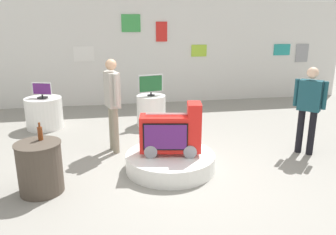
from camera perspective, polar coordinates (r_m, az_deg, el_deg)
The scene contains 12 objects.
ground_plane at distance 5.51m, azimuth 1.16°, elevation -9.63°, with size 30.00×30.00×0.00m, color gray.
back_wall_display at distance 9.88m, azimuth -4.51°, elevation 10.75°, with size 12.43×0.13×2.92m.
main_display_pedestal at distance 5.65m, azimuth 0.38°, elevation -7.41°, with size 1.47×1.47×0.27m, color white.
novelty_firetruck_tv at distance 5.46m, azimuth 0.60°, elevation -2.79°, with size 1.02×0.53×0.86m.
display_pedestal_left_rear at distance 8.18m, azimuth -20.06°, elevation 0.72°, with size 0.81×0.81×0.70m, color white.
tv_on_left_rear at distance 8.06m, azimuth -20.42°, elevation 4.31°, with size 0.44×0.24×0.34m.
display_pedestal_center_rear at distance 7.92m, azimuth -2.83°, elevation 1.22°, with size 0.67×0.67×0.70m, color white.
tv_on_center_rear at distance 7.78m, azimuth -2.90°, elevation 5.60°, with size 0.58×0.18×0.48m.
side_table_round at distance 5.19m, azimuth -20.69°, elevation -7.80°, with size 0.64×0.64×0.75m.
bottle_on_side_table at distance 5.13m, azimuth -20.67°, elevation -2.45°, with size 0.07×0.07×0.26m.
shopper_browsing_near_truck at distance 6.24m, azimuth -9.30°, elevation 3.15°, with size 0.29×0.54×1.73m.
shopper_browsing_rear at distance 6.56m, azimuth 22.59°, elevation 2.06°, with size 0.42×0.41×1.60m.
Camera 1 is at (-0.99, -4.85, 2.41)m, focal length 36.32 mm.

